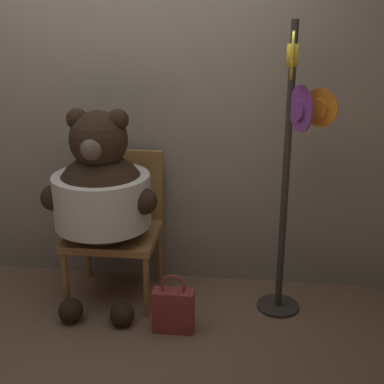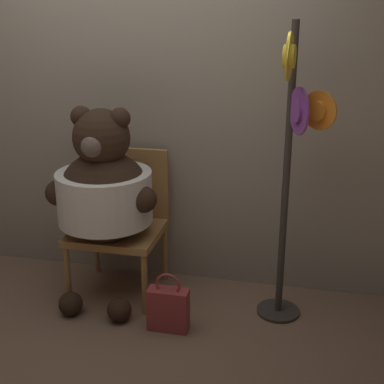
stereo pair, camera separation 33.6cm
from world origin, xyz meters
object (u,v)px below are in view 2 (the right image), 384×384
object	(u,v)px
hat_display_rack	(292,164)
handbag_on_ground	(168,309)
teddy_bear	(104,191)
chair	(121,217)

from	to	relation	value
hat_display_rack	handbag_on_ground	distance (m)	1.16
teddy_bear	hat_display_rack	size ratio (longest dim) A/B	0.72
handbag_on_ground	teddy_bear	bearing A→B (deg)	149.74
hat_display_rack	chair	bearing A→B (deg)	170.44
teddy_bear	handbag_on_ground	bearing A→B (deg)	-30.26
handbag_on_ground	chair	bearing A→B (deg)	134.20
chair	teddy_bear	distance (m)	0.31
chair	hat_display_rack	xyz separation A→B (m)	(1.14, -0.19, 0.51)
handbag_on_ground	hat_display_rack	bearing A→B (deg)	22.24
chair	hat_display_rack	size ratio (longest dim) A/B	0.53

